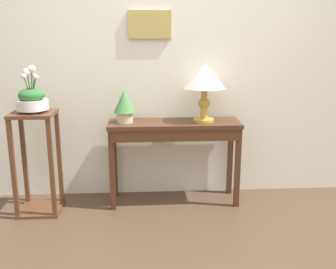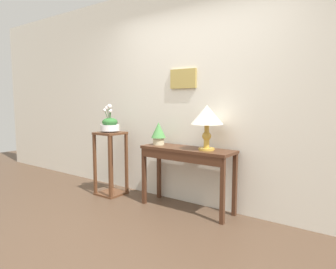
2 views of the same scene
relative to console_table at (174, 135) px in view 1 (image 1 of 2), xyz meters
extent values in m
cube|color=silver|center=(-0.03, 0.30, 0.76)|extent=(9.00, 0.10, 2.80)
cube|color=tan|center=(-0.20, 0.23, 0.96)|extent=(0.38, 0.02, 0.24)
cube|color=gray|center=(-0.20, 0.23, 0.96)|extent=(0.31, 0.01, 0.19)
cube|color=#472819|center=(0.00, 0.02, 0.10)|extent=(1.17, 0.37, 0.03)
cube|color=#472819|center=(0.00, -0.14, 0.03)|extent=(1.10, 0.03, 0.10)
cube|color=#472819|center=(-0.55, -0.13, -0.28)|extent=(0.04, 0.04, 0.72)
cube|color=#472819|center=(0.55, -0.13, -0.28)|extent=(0.04, 0.04, 0.72)
cube|color=#472819|center=(-0.55, 0.18, -0.28)|extent=(0.04, 0.04, 0.72)
cube|color=#472819|center=(0.55, 0.18, -0.28)|extent=(0.04, 0.04, 0.72)
cylinder|color=gold|center=(0.26, 0.02, 0.13)|extent=(0.18, 0.18, 0.02)
cylinder|color=gold|center=(0.26, 0.02, 0.21)|extent=(0.06, 0.06, 0.14)
sphere|color=gold|center=(0.26, 0.02, 0.28)|extent=(0.10, 0.10, 0.10)
cylinder|color=gold|center=(0.26, 0.02, 0.35)|extent=(0.06, 0.06, 0.14)
cone|color=beige|center=(0.26, 0.02, 0.52)|extent=(0.37, 0.37, 0.21)
cylinder|color=beige|center=(-0.44, 0.02, 0.16)|extent=(0.14, 0.14, 0.09)
cone|color=#478442|center=(-0.44, 0.02, 0.31)|extent=(0.19, 0.19, 0.20)
cube|color=#56331E|center=(-1.18, -0.11, 0.23)|extent=(0.35, 0.35, 0.03)
cube|color=#56331E|center=(-1.18, -0.11, -0.63)|extent=(0.35, 0.35, 0.03)
cube|color=#56331E|center=(-1.34, -0.27, -0.20)|extent=(0.04, 0.03, 0.83)
cube|color=#56331E|center=(-1.03, -0.27, -0.20)|extent=(0.04, 0.03, 0.83)
cube|color=#56331E|center=(-1.34, 0.04, -0.20)|extent=(0.04, 0.04, 0.83)
cube|color=#56331E|center=(-1.03, 0.04, -0.20)|extent=(0.04, 0.04, 0.83)
cylinder|color=silver|center=(-1.18, -0.11, 0.26)|extent=(0.12, 0.12, 0.02)
cylinder|color=silver|center=(-1.18, -0.11, 0.31)|extent=(0.26, 0.26, 0.08)
ellipsoid|color=#2D662D|center=(-1.18, -0.11, 0.39)|extent=(0.21, 0.21, 0.12)
cylinder|color=#2D662D|center=(-1.16, -0.12, 0.45)|extent=(0.05, 0.03, 0.20)
sphere|color=white|center=(-1.14, -0.13, 0.55)|extent=(0.04, 0.04, 0.04)
cylinder|color=#2D662D|center=(-1.16, -0.13, 0.44)|extent=(0.07, 0.05, 0.19)
sphere|color=white|center=(-1.13, -0.16, 0.54)|extent=(0.04, 0.04, 0.04)
cylinder|color=#2D662D|center=(-1.20, -0.14, 0.45)|extent=(0.04, 0.07, 0.20)
sphere|color=white|center=(-1.22, -0.17, 0.55)|extent=(0.05, 0.05, 0.05)
cylinder|color=#2D662D|center=(-1.19, -0.13, 0.46)|extent=(0.02, 0.04, 0.23)
sphere|color=white|center=(-1.20, -0.14, 0.58)|extent=(0.07, 0.07, 0.07)
cylinder|color=#2D662D|center=(-1.17, -0.13, 0.48)|extent=(0.04, 0.04, 0.25)
sphere|color=white|center=(-1.16, -0.14, 0.60)|extent=(0.06, 0.06, 0.06)
camera|label=1|loc=(-0.27, -3.36, 0.87)|focal=41.94mm
camera|label=2|loc=(1.96, -2.99, 0.68)|focal=32.50mm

